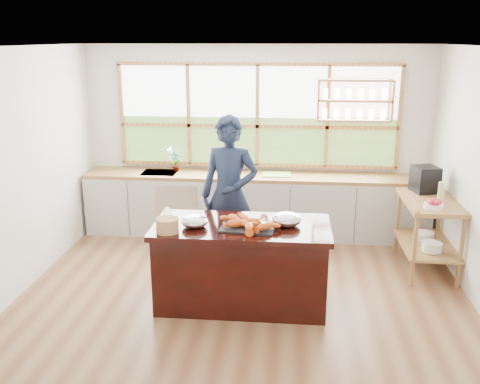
# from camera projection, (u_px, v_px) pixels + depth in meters

# --- Properties ---
(ground_plane) EXTENTS (5.00, 5.00, 0.00)m
(ground_plane) POSITION_uv_depth(u_px,v_px,m) (243.00, 294.00, 6.03)
(ground_plane) COLOR brown
(room_shell) EXTENTS (5.02, 4.52, 2.71)m
(room_shell) POSITION_uv_depth(u_px,v_px,m) (250.00, 133.00, 6.03)
(room_shell) COLOR silver
(room_shell) RESTS_ON ground_plane
(back_counter) EXTENTS (4.90, 0.63, 0.90)m
(back_counter) POSITION_uv_depth(u_px,v_px,m) (254.00, 204.00, 7.76)
(back_counter) COLOR #B8B5AE
(back_counter) RESTS_ON ground_plane
(right_shelf_unit) EXTENTS (0.62, 1.10, 0.90)m
(right_shelf_unit) POSITION_uv_depth(u_px,v_px,m) (429.00, 223.00, 6.51)
(right_shelf_unit) COLOR olive
(right_shelf_unit) RESTS_ON ground_plane
(island) EXTENTS (1.85, 0.90, 0.90)m
(island) POSITION_uv_depth(u_px,v_px,m) (242.00, 264.00, 5.71)
(island) COLOR black
(island) RESTS_ON ground_plane
(cook) EXTENTS (0.77, 0.58, 1.92)m
(cook) POSITION_uv_depth(u_px,v_px,m) (229.00, 195.00, 6.41)
(cook) COLOR #162037
(cook) RESTS_ON ground_plane
(potted_plant) EXTENTS (0.19, 0.16, 0.30)m
(potted_plant) POSITION_uv_depth(u_px,v_px,m) (175.00, 162.00, 7.76)
(potted_plant) COLOR slate
(potted_plant) RESTS_ON back_counter
(cutting_board) EXTENTS (0.41, 0.32, 0.01)m
(cutting_board) POSITION_uv_depth(u_px,v_px,m) (277.00, 175.00, 7.60)
(cutting_board) COLOR #71C63F
(cutting_board) RESTS_ON back_counter
(espresso_machine) EXTENTS (0.36, 0.37, 0.33)m
(espresso_machine) POSITION_uv_depth(u_px,v_px,m) (425.00, 179.00, 6.74)
(espresso_machine) COLOR black
(espresso_machine) RESTS_ON right_shelf_unit
(wine_bottle) EXTENTS (0.08, 0.08, 0.28)m
(wine_bottle) POSITION_uv_depth(u_px,v_px,m) (441.00, 194.00, 6.21)
(wine_bottle) COLOR #ACC565
(wine_bottle) RESTS_ON right_shelf_unit
(fruit_bowl) EXTENTS (0.22, 0.22, 0.11)m
(fruit_bowl) POSITION_uv_depth(u_px,v_px,m) (434.00, 204.00, 6.12)
(fruit_bowl) COLOR white
(fruit_bowl) RESTS_ON right_shelf_unit
(slate_board) EXTENTS (0.58, 0.45, 0.02)m
(slate_board) POSITION_uv_depth(u_px,v_px,m) (248.00, 227.00, 5.50)
(slate_board) COLOR black
(slate_board) RESTS_ON island
(lobster_pile) EXTENTS (0.55, 0.48, 0.08)m
(lobster_pile) POSITION_uv_depth(u_px,v_px,m) (247.00, 223.00, 5.47)
(lobster_pile) COLOR #CD5018
(lobster_pile) RESTS_ON slate_board
(mixing_bowl_left) EXTENTS (0.28, 0.28, 0.13)m
(mixing_bowl_left) POSITION_uv_depth(u_px,v_px,m) (195.00, 222.00, 5.51)
(mixing_bowl_left) COLOR #B8BBBF
(mixing_bowl_left) RESTS_ON island
(mixing_bowl_right) EXTENTS (0.30, 0.30, 0.15)m
(mixing_bowl_right) POSITION_uv_depth(u_px,v_px,m) (287.00, 219.00, 5.56)
(mixing_bowl_right) COLOR #B8BBBF
(mixing_bowl_right) RESTS_ON island
(wine_glass) EXTENTS (0.08, 0.08, 0.22)m
(wine_glass) POSITION_uv_depth(u_px,v_px,m) (264.00, 220.00, 5.25)
(wine_glass) COLOR silver
(wine_glass) RESTS_ON island
(wicker_basket) EXTENTS (0.23, 0.23, 0.15)m
(wicker_basket) POSITION_uv_depth(u_px,v_px,m) (167.00, 225.00, 5.35)
(wicker_basket) COLOR #B17E4E
(wicker_basket) RESTS_ON island
(parchment_roll) EXTENTS (0.15, 0.31, 0.08)m
(parchment_roll) POSITION_uv_depth(u_px,v_px,m) (167.00, 214.00, 5.79)
(parchment_roll) COLOR silver
(parchment_roll) RESTS_ON island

